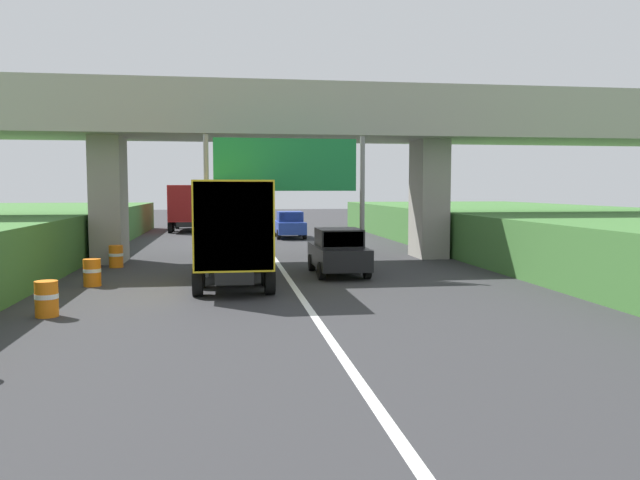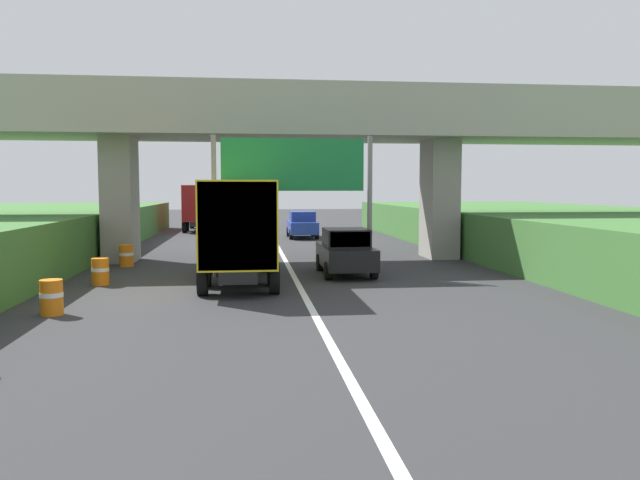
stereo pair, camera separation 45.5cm
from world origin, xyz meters
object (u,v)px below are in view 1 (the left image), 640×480
(car_blue, at_px, (290,225))
(car_black, at_px, (338,252))
(construction_barrel_2, at_px, (47,299))
(construction_barrel_3, at_px, (92,272))
(truck_red, at_px, (187,205))
(construction_barrel_4, at_px, (116,256))
(truck_yellow, at_px, (233,226))
(overhead_highway_sign, at_px, (286,173))

(car_blue, bearing_deg, car_black, -89.82)
(construction_barrel_2, height_order, construction_barrel_3, same)
(truck_red, xyz_separation_m, car_blue, (6.99, -7.99, -1.08))
(car_black, bearing_deg, construction_barrel_4, 158.11)
(car_black, distance_m, construction_barrel_4, 9.22)
(car_blue, distance_m, construction_barrel_4, 16.54)
(car_blue, distance_m, car_black, 17.62)
(truck_yellow, distance_m, car_blue, 19.75)
(car_black, relative_size, construction_barrel_3, 4.56)
(car_black, xyz_separation_m, construction_barrel_2, (-8.55, -6.50, -0.40))
(truck_red, bearing_deg, car_black, -74.61)
(truck_yellow, distance_m, car_black, 4.39)
(construction_barrel_3, bearing_deg, car_blue, 66.29)
(construction_barrel_2, xyz_separation_m, construction_barrel_3, (0.08, 4.97, 0.00))
(truck_yellow, bearing_deg, construction_barrel_2, -134.29)
(overhead_highway_sign, xyz_separation_m, truck_yellow, (-1.95, -1.79, -1.82))
(truck_yellow, xyz_separation_m, construction_barrel_2, (-4.66, -4.78, -1.47))
(car_black, distance_m, construction_barrel_2, 10.75)
(overhead_highway_sign, relative_size, truck_yellow, 0.81)
(overhead_highway_sign, relative_size, construction_barrel_2, 6.53)
(construction_barrel_4, bearing_deg, truck_yellow, -47.89)
(overhead_highway_sign, height_order, construction_barrel_2, overhead_highway_sign)
(overhead_highway_sign, distance_m, car_black, 3.48)
(truck_yellow, height_order, car_black, truck_yellow)
(truck_red, relative_size, construction_barrel_4, 8.11)
(construction_barrel_4, bearing_deg, overhead_highway_sign, -27.01)
(overhead_highway_sign, distance_m, car_blue, 17.90)
(car_blue, relative_size, construction_barrel_3, 4.56)
(construction_barrel_2, bearing_deg, overhead_highway_sign, 44.80)
(truck_red, relative_size, construction_barrel_3, 8.11)
(construction_barrel_2, distance_m, construction_barrel_3, 4.97)
(truck_red, height_order, construction_barrel_2, truck_red)
(construction_barrel_2, bearing_deg, truck_yellow, 45.71)
(construction_barrel_3, bearing_deg, car_black, 10.27)
(truck_red, bearing_deg, construction_barrel_2, -92.68)
(truck_red, xyz_separation_m, construction_barrel_2, (-1.50, -32.11, -1.47))
(truck_yellow, height_order, car_blue, truck_yellow)
(overhead_highway_sign, xyz_separation_m, construction_barrel_3, (-6.53, -1.60, -3.29))
(overhead_highway_sign, bearing_deg, car_blue, 83.87)
(truck_red, bearing_deg, construction_barrel_3, -92.99)
(construction_barrel_2, bearing_deg, construction_barrel_4, 89.96)
(construction_barrel_3, bearing_deg, construction_barrel_2, -90.96)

